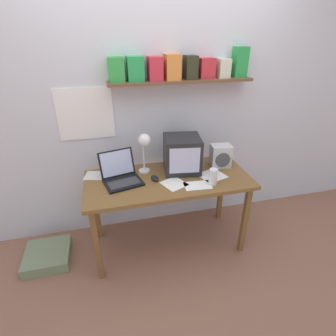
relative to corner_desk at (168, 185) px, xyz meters
name	(u,v)px	position (x,y,z in m)	size (l,w,h in m)	color
ground_plane	(168,243)	(0.00, 0.00, -0.68)	(12.00, 12.00, 0.00)	#93614C
back_wall	(157,103)	(0.00, 0.46, 0.63)	(5.60, 0.24, 2.60)	silver
corner_desk	(168,185)	(0.00, 0.00, 0.00)	(1.45, 0.65, 0.76)	brown
crt_monitor	(182,154)	(0.16, 0.12, 0.24)	(0.36, 0.36, 0.32)	#232326
laptop	(121,174)	(-0.41, 0.06, 0.14)	(0.37, 0.37, 0.24)	black
desk_lamp	(144,144)	(-0.18, 0.12, 0.37)	(0.11, 0.17, 0.39)	white
juice_glass	(213,177)	(0.34, -0.19, 0.14)	(0.07, 0.07, 0.14)	white
space_heater	(221,156)	(0.54, 0.11, 0.18)	(0.20, 0.16, 0.21)	silver
computer_mouse	(155,178)	(-0.12, 0.00, 0.09)	(0.08, 0.11, 0.03)	black
loose_paper_near_monitor	(174,184)	(0.03, -0.11, 0.08)	(0.24, 0.25, 0.00)	white
printed_handout	(97,175)	(-0.61, 0.19, 0.08)	(0.25, 0.21, 0.00)	silver
loose_paper_near_laptop	(212,176)	(0.39, -0.06, 0.08)	(0.27, 0.26, 0.00)	white
open_notebook	(198,185)	(0.21, -0.19, 0.08)	(0.24, 0.16, 0.00)	white
floor_cushion	(48,256)	(-1.14, 0.05, -0.63)	(0.40, 0.40, 0.10)	gray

